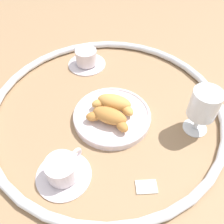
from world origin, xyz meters
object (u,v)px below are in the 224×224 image
Objects in this scene: croissant_small at (109,117)px; pastry_plate at (112,116)px; sugar_packet at (146,186)px; coffee_cup_far at (63,170)px; croissant_large at (114,103)px; coffee_cup_near at (87,59)px; juice_glass_left at (204,106)px.

pastry_plate is at bearing -83.41° from croissant_small.
sugar_packet is (-0.15, 0.17, -0.01)m from pastry_plate.
sugar_packet is at bearing -166.88° from coffee_cup_far.
croissant_large is (0.00, -0.02, 0.03)m from pastry_plate.
coffee_cup_far reaches higher than sugar_packet.
sugar_packet is at bearing 131.92° from coffee_cup_near.
sugar_packet is at bearing 70.66° from juice_glass_left.
croissant_large reaches higher than coffee_cup_near.
croissant_small is 0.21m from sugar_packet.
croissant_large and croissant_small have the same top height.
sugar_packet is (-0.16, 0.19, -0.04)m from croissant_large.
coffee_cup_far is 0.39m from juice_glass_left.
juice_glass_left is at bearing -159.42° from croissant_small.
coffee_cup_near is 0.44m from coffee_cup_far.
pastry_plate is at bearing 13.43° from juice_glass_left.
croissant_large is 1.01× the size of coffee_cup_far.
coffee_cup_near is at bearing -73.12° from sugar_packet.
coffee_cup_near is 2.72× the size of sugar_packet.
coffee_cup_far is 0.97× the size of juice_glass_left.
coffee_cup_near is at bearing -20.27° from juice_glass_left.
juice_glass_left is (-0.27, -0.27, 0.07)m from coffee_cup_far.
pastry_plate is 4.54× the size of sugar_packet.
juice_glass_left is 0.25m from sugar_packet.
coffee_cup_far is (0.04, 0.21, 0.01)m from pastry_plate.
coffee_cup_far is at bearing -11.92° from sugar_packet.
pastry_plate is 1.67× the size of coffee_cup_far.
juice_glass_left reaches higher than coffee_cup_near.
coffee_cup_near is 0.45m from juice_glass_left.
pastry_plate is 0.23m from sugar_packet.
juice_glass_left reaches higher than coffee_cup_far.
croissant_large is 0.24m from juice_glass_left.
coffee_cup_far is at bearing 79.09° from pastry_plate.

